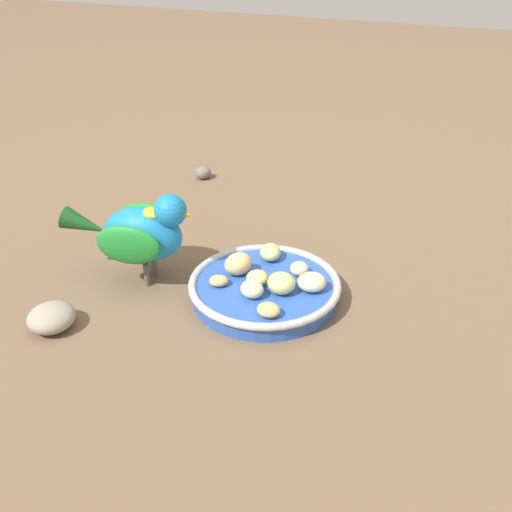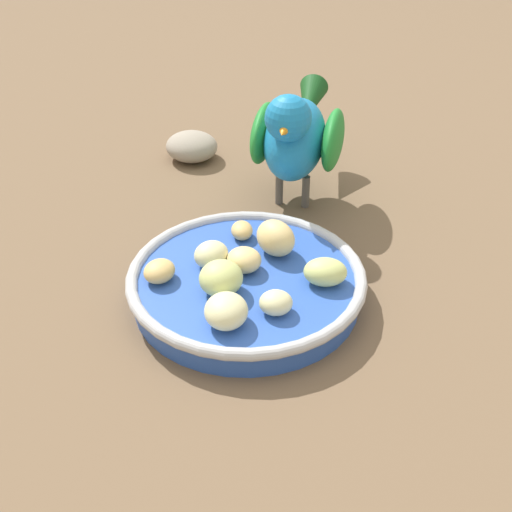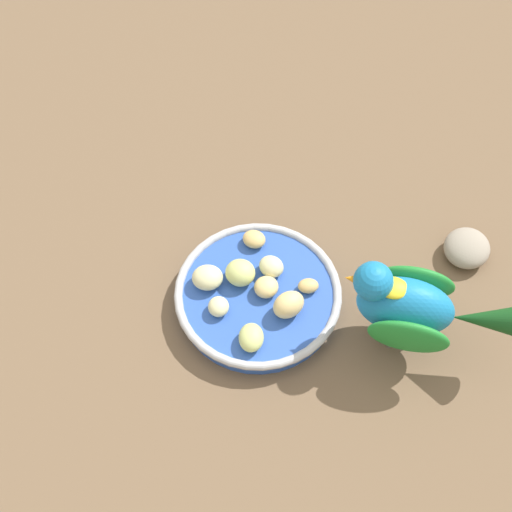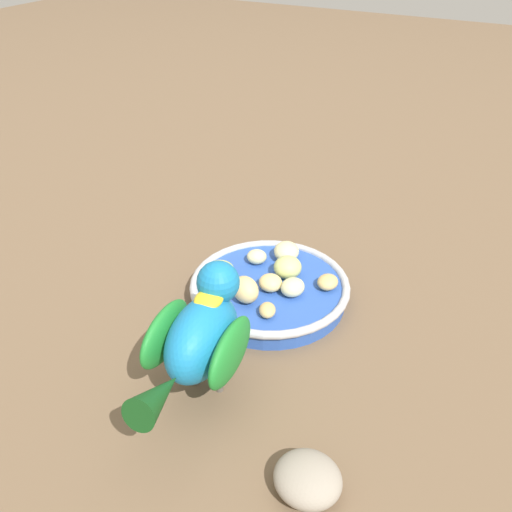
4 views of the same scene
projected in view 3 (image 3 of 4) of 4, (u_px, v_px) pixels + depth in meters
name	position (u px, v px, depth m)	size (l,w,h in m)	color
ground_plane	(247.00, 318.00, 0.89)	(4.00, 4.00, 0.00)	brown
feeding_bowl	(258.00, 296.00, 0.89)	(0.20, 0.20, 0.03)	#2D56B7
apple_piece_0	(219.00, 307.00, 0.87)	(0.03, 0.02, 0.02)	beige
apple_piece_1	(271.00, 267.00, 0.89)	(0.03, 0.03, 0.02)	beige
apple_piece_2	(266.00, 287.00, 0.88)	(0.03, 0.03, 0.02)	#E5C67F
apple_piece_3	(254.00, 239.00, 0.92)	(0.03, 0.03, 0.02)	tan
apple_piece_4	(289.00, 305.00, 0.86)	(0.04, 0.03, 0.03)	#E5C67F
apple_piece_5	(207.00, 278.00, 0.88)	(0.04, 0.03, 0.02)	beige
apple_piece_6	(308.00, 286.00, 0.88)	(0.03, 0.02, 0.01)	tan
apple_piece_7	(251.00, 337.00, 0.84)	(0.04, 0.03, 0.02)	#C6D17A
apple_piece_8	(240.00, 273.00, 0.88)	(0.04, 0.04, 0.03)	#C6D17A
parrot	(409.00, 305.00, 0.82)	(0.10, 0.19, 0.13)	#59544C
rock_large	(467.00, 248.00, 0.93)	(0.06, 0.06, 0.03)	gray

